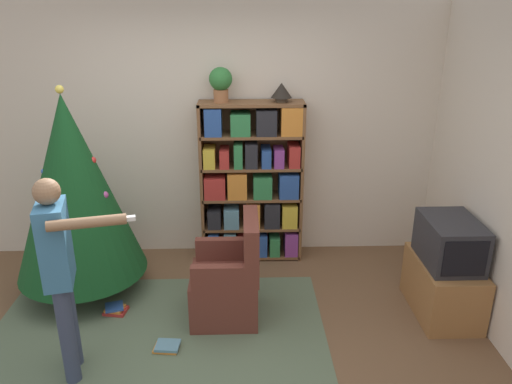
{
  "coord_description": "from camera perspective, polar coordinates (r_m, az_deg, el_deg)",
  "views": [
    {
      "loc": [
        0.35,
        -3.1,
        2.56
      ],
      "look_at": [
        0.47,
        0.83,
        1.05
      ],
      "focal_mm": 35.0,
      "sensor_mm": 36.0,
      "label": 1
    }
  ],
  "objects": [
    {
      "name": "ground_plane",
      "position": [
        4.03,
        -6.61,
        -18.55
      ],
      "size": [
        14.0,
        14.0,
        0.0
      ],
      "primitive_type": "plane",
      "color": "brown"
    },
    {
      "name": "armchair",
      "position": [
        4.31,
        -3.09,
        -10.31
      ],
      "size": [
        0.57,
        0.56,
        0.92
      ],
      "rotation": [
        0.0,
        0.0,
        -1.57
      ],
      "color": "brown",
      "rests_on": "ground_plane"
    },
    {
      "name": "table_lamp",
      "position": [
        4.85,
        2.93,
        11.45
      ],
      "size": [
        0.2,
        0.2,
        0.18
      ],
      "color": "#473828",
      "rests_on": "bookshelf"
    },
    {
      "name": "area_rug",
      "position": [
        4.26,
        -11.33,
        -16.28
      ],
      "size": [
        2.75,
        1.9,
        0.01
      ],
      "color": "#56664C",
      "rests_on": "ground_plane"
    },
    {
      "name": "standing_person",
      "position": [
        3.65,
        -21.5,
        -7.79
      ],
      "size": [
        0.69,
        0.46,
        1.51
      ],
      "rotation": [
        0.0,
        0.0,
        -1.35
      ],
      "color": "#38425B",
      "rests_on": "ground_plane"
    },
    {
      "name": "game_remote",
      "position": [
        4.32,
        20.36,
        -8.9
      ],
      "size": [
        0.04,
        0.12,
        0.02
      ],
      "color": "white",
      "rests_on": "tv_stand"
    },
    {
      "name": "tv_stand",
      "position": [
        4.68,
        20.58,
        -10.13
      ],
      "size": [
        0.47,
        0.78,
        0.49
      ],
      "color": "#996638",
      "rests_on": "ground_plane"
    },
    {
      "name": "book_pile_by_chair",
      "position": [
        4.15,
        -10.13,
        -17.01
      ],
      "size": [
        0.21,
        0.17,
        0.05
      ],
      "color": "orange",
      "rests_on": "ground_plane"
    },
    {
      "name": "bookshelf",
      "position": [
        5.07,
        -0.38,
        0.93
      ],
      "size": [
        1.03,
        0.3,
        1.65
      ],
      "color": "brown",
      "rests_on": "ground_plane"
    },
    {
      "name": "television",
      "position": [
        4.48,
        21.3,
        -5.32
      ],
      "size": [
        0.42,
        0.61,
        0.39
      ],
      "color": "#28282D",
      "rests_on": "tv_stand"
    },
    {
      "name": "christmas_tree",
      "position": [
        4.63,
        -20.16,
        0.44
      ],
      "size": [
        1.15,
        1.15,
        1.92
      ],
      "color": "#4C3323",
      "rests_on": "ground_plane"
    },
    {
      "name": "wall_back",
      "position": [
        5.16,
        -5.57,
        6.78
      ],
      "size": [
        8.0,
        0.1,
        2.6
      ],
      "color": "beige",
      "rests_on": "ground_plane"
    },
    {
      "name": "book_pile_near_tree",
      "position": [
        4.65,
        -15.78,
        -12.77
      ],
      "size": [
        0.21,
        0.19,
        0.07
      ],
      "color": "#B22D28",
      "rests_on": "ground_plane"
    },
    {
      "name": "potted_plant",
      "position": [
        4.83,
        -4.06,
        12.43
      ],
      "size": [
        0.22,
        0.22,
        0.33
      ],
      "color": "#935B38",
      "rests_on": "bookshelf"
    }
  ]
}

